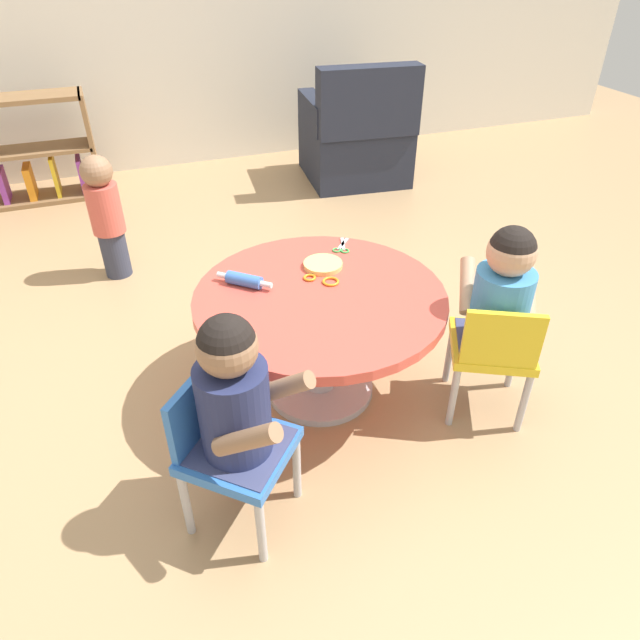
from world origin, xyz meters
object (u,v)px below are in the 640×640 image
(child_chair_left, at_px, (229,446))
(seated_child_left, at_px, (234,394))
(bookshelf_low, at_px, (22,157))
(seated_child_right, at_px, (503,293))
(craft_table, at_px, (320,317))
(armchair_dark, at_px, (357,138))
(craft_scissors, at_px, (342,248))
(rolling_pin, at_px, (244,280))
(toddler_standing, at_px, (106,214))
(child_chair_right, at_px, (493,349))

(child_chair_left, distance_m, seated_child_left, 0.23)
(child_chair_left, xyz_separation_m, seated_child_left, (0.03, -0.03, 0.23))
(bookshelf_low, bearing_deg, seated_child_left, -75.94)
(child_chair_left, relative_size, seated_child_right, 1.05)
(craft_table, height_order, armchair_dark, armchair_dark)
(seated_child_left, xyz_separation_m, craft_scissors, (0.65, 0.80, -0.05))
(seated_child_left, relative_size, bookshelf_low, 0.55)
(rolling_pin, distance_m, craft_scissors, 0.49)
(seated_child_left, height_order, rolling_pin, seated_child_left)
(craft_table, relative_size, toddler_standing, 1.42)
(seated_child_left, xyz_separation_m, seated_child_right, (1.02, 0.19, 0.00))
(bookshelf_low, bearing_deg, child_chair_left, -76.35)
(seated_child_left, bearing_deg, rolling_pin, 73.72)
(child_chair_left, relative_size, armchair_dark, 0.63)
(bookshelf_low, bearing_deg, seated_child_right, -57.96)
(child_chair_left, distance_m, seated_child_right, 1.09)
(toddler_standing, relative_size, craft_scissors, 4.76)
(child_chair_left, height_order, rolling_pin, child_chair_left)
(bookshelf_low, bearing_deg, rolling_pin, -68.37)
(rolling_pin, bearing_deg, child_chair_left, -109.42)
(child_chair_left, bearing_deg, seated_child_left, -42.25)
(craft_table, bearing_deg, toddler_standing, 119.10)
(rolling_pin, xyz_separation_m, craft_scissors, (0.46, 0.15, -0.02))
(child_chair_right, distance_m, toddler_standing, 2.07)
(craft_table, relative_size, craft_scissors, 6.75)
(child_chair_left, height_order, bookshelf_low, bookshelf_low)
(seated_child_right, bearing_deg, armchair_dark, 78.60)
(seated_child_left, xyz_separation_m, rolling_pin, (0.19, 0.64, -0.03))
(craft_table, bearing_deg, seated_child_left, -131.80)
(child_chair_right, distance_m, craft_scissors, 0.75)
(child_chair_left, bearing_deg, toddler_standing, 98.14)
(craft_table, height_order, seated_child_left, seated_child_left)
(bookshelf_low, bearing_deg, toddler_standing, -69.11)
(craft_table, distance_m, seated_child_left, 0.68)
(seated_child_right, xyz_separation_m, bookshelf_low, (-1.78, 2.85, -0.22))
(craft_scissors, bearing_deg, child_chair_left, -131.38)
(child_chair_right, relative_size, rolling_pin, 2.87)
(craft_table, xyz_separation_m, seated_child_right, (0.58, -0.30, 0.16))
(craft_table, bearing_deg, bookshelf_low, 115.18)
(craft_table, bearing_deg, child_chair_left, -135.28)
(child_chair_right, height_order, toddler_standing, toddler_standing)
(seated_child_left, distance_m, bookshelf_low, 3.14)
(seated_child_left, bearing_deg, toddler_standing, 98.95)
(rolling_pin, height_order, craft_scissors, rolling_pin)
(seated_child_left, bearing_deg, bookshelf_low, 104.06)
(armchair_dark, distance_m, toddler_standing, 1.99)
(craft_scissors, bearing_deg, bookshelf_low, 122.19)
(child_chair_left, height_order, craft_scissors, child_chair_left)
(craft_table, xyz_separation_m, seated_child_left, (-0.44, -0.49, 0.16))
(child_chair_left, xyz_separation_m, rolling_pin, (0.22, 0.62, 0.20))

